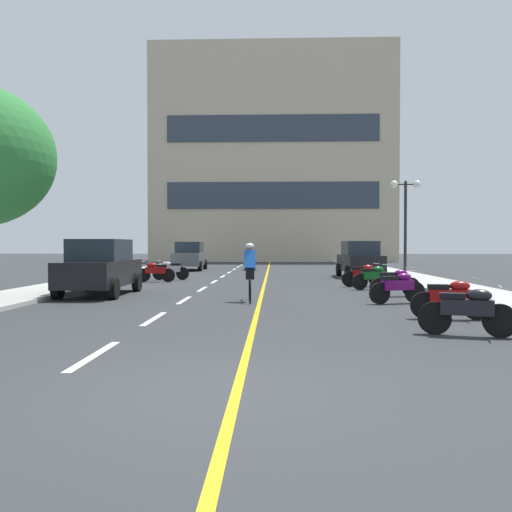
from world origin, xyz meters
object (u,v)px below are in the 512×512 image
object	(u,v)px
parked_car_far	(190,256)
motorcycle_7	(170,270)
motorcycle_0	(468,310)
motorcycle_5	(363,275)
motorcycle_3	(395,282)
cyclist_rider	(250,271)
parked_car_mid	(360,259)
motorcycle_1	(451,298)
parked_car_near	(100,267)
motorcycle_4	(374,277)
street_lamp_mid	(405,205)
motorcycle_6	(156,271)
motorcycle_2	(398,287)

from	to	relation	value
parked_car_far	motorcycle_7	world-z (taller)	parked_car_far
motorcycle_0	motorcycle_5	distance (m)	11.51
motorcycle_3	cyclist_rider	xyz separation A→B (m)	(-4.54, -1.56, 0.41)
parked_car_mid	motorcycle_1	xyz separation A→B (m)	(-0.42, -15.34, -0.44)
motorcycle_5	parked_car_mid	bearing A→B (deg)	82.30
parked_car_near	motorcycle_4	bearing A→B (deg)	14.99
parked_car_far	motorcycle_3	world-z (taller)	parked_car_far
parked_car_mid	motorcycle_5	size ratio (longest dim) A/B	2.52
motorcycle_1	cyclist_rider	distance (m)	5.88
motorcycle_3	cyclist_rider	bearing A→B (deg)	-160.98
parked_car_near	motorcycle_1	world-z (taller)	parked_car_near
street_lamp_mid	motorcycle_5	distance (m)	6.69
motorcycle_0	cyclist_rider	xyz separation A→B (m)	(-4.19, 5.84, 0.41)
motorcycle_6	motorcycle_2	bearing A→B (deg)	-44.20
motorcycle_5	parked_car_far	bearing A→B (deg)	123.87
parked_car_mid	motorcycle_7	bearing A→B (deg)	-166.03
parked_car_mid	motorcycle_5	bearing A→B (deg)	-97.70
parked_car_near	motorcycle_7	bearing A→B (deg)	83.88
motorcycle_1	motorcycle_5	world-z (taller)	same
motorcycle_3	cyclist_rider	distance (m)	4.82
motorcycle_2	cyclist_rider	xyz separation A→B (m)	(-4.16, 0.47, 0.41)
motorcycle_3	motorcycle_6	size ratio (longest dim) A/B	0.98
street_lamp_mid	parked_car_near	bearing A→B (deg)	-142.87
motorcycle_0	motorcycle_3	bearing A→B (deg)	87.28
motorcycle_4	motorcycle_7	xyz separation A→B (m)	(-8.47, 5.16, 0.00)
motorcycle_1	motorcycle_4	distance (m)	7.92
motorcycle_4	cyclist_rider	world-z (taller)	cyclist_rider
street_lamp_mid	parked_car_mid	bearing A→B (deg)	158.20
motorcycle_7	cyclist_rider	world-z (taller)	cyclist_rider
motorcycle_3	motorcycle_6	distance (m)	11.08
parked_car_mid	motorcycle_1	distance (m)	15.36
parked_car_mid	motorcycle_6	size ratio (longest dim) A/B	2.50
motorcycle_6	motorcycle_4	bearing A→B (deg)	-22.73
parked_car_near	motorcycle_7	size ratio (longest dim) A/B	2.47
street_lamp_mid	parked_car_near	world-z (taller)	street_lamp_mid
street_lamp_mid	motorcycle_6	distance (m)	12.32
motorcycle_3	motorcycle_5	world-z (taller)	same
parked_car_mid	motorcycle_2	distance (m)	12.19
motorcycle_1	motorcycle_5	size ratio (longest dim) A/B	1.01
motorcycle_5	motorcycle_7	bearing A→B (deg)	155.79
street_lamp_mid	motorcycle_0	xyz separation A→B (m)	(-2.88, -16.70, -3.08)
parked_car_near	motorcycle_2	size ratio (longest dim) A/B	2.55
street_lamp_mid	motorcycle_5	world-z (taller)	street_lamp_mid
parked_car_mid	motorcycle_4	xyz separation A→B (m)	(-0.67, -7.43, -0.44)
motorcycle_2	motorcycle_3	size ratio (longest dim) A/B	0.99
motorcycle_1	parked_car_far	bearing A→B (deg)	112.40
street_lamp_mid	motorcycle_1	bearing A→B (deg)	-99.67
street_lamp_mid	cyclist_rider	bearing A→B (deg)	-123.04
motorcycle_5	parked_car_near	bearing A→B (deg)	-156.89
parked_car_near	motorcycle_3	size ratio (longest dim) A/B	2.52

